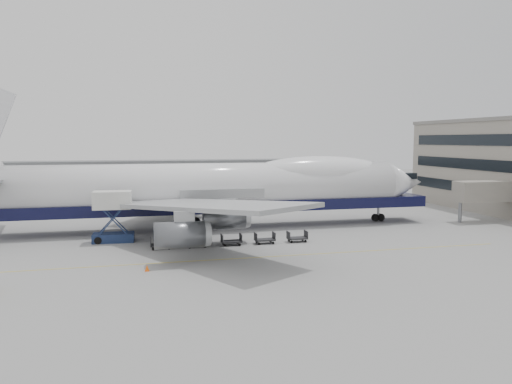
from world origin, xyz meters
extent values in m
plane|color=gray|center=(0.00, 0.00, 0.00)|extent=(260.00, 260.00, 0.00)
cube|color=gold|center=(0.00, -6.00, 0.01)|extent=(60.00, 0.15, 0.01)
cube|color=gray|center=(40.00, 8.00, 4.50)|extent=(9.00, 3.00, 3.00)
cylinder|color=slate|center=(36.00, 8.00, 1.50)|extent=(0.50, 0.50, 3.00)
cube|color=slate|center=(-10.00, 70.00, 3.50)|extent=(110.00, 8.00, 7.00)
cylinder|color=white|center=(0.00, 12.00, 5.70)|extent=(52.00, 6.40, 6.40)
cube|color=black|center=(1.00, 12.00, 3.14)|extent=(60.00, 5.76, 1.50)
cone|color=white|center=(29.00, 12.00, 5.70)|extent=(6.00, 6.40, 6.40)
ellipsoid|color=white|center=(15.60, 12.00, 7.46)|extent=(20.67, 5.78, 4.56)
cube|color=#9EA0A3|center=(-3.00, -2.28, 5.10)|extent=(20.35, 26.74, 2.26)
cube|color=#9EA0A3|center=(-3.00, 26.28, 5.10)|extent=(20.35, 26.74, 2.26)
cylinder|color=#595B60|center=(-6.00, 31.00, 2.90)|extent=(4.80, 2.60, 2.60)
cylinder|color=#595B60|center=(0.00, 22.00, 2.90)|extent=(4.80, 2.60, 2.60)
cylinder|color=#595B60|center=(0.00, 2.00, 2.90)|extent=(4.80, 2.60, 2.60)
cylinder|color=#595B60|center=(-6.00, -7.00, 2.90)|extent=(4.80, 2.60, 2.60)
cylinder|color=slate|center=(25.00, 12.00, 1.25)|extent=(0.36, 0.36, 2.50)
cylinder|color=black|center=(25.00, 12.00, 0.55)|extent=(1.10, 0.45, 1.10)
cylinder|color=slate|center=(-3.00, 9.00, 1.25)|extent=(0.36, 0.36, 2.50)
cylinder|color=black|center=(-3.00, 9.00, 0.55)|extent=(1.10, 0.45, 1.10)
cylinder|color=slate|center=(-3.00, 15.00, 1.25)|extent=(0.36, 0.36, 2.50)
cylinder|color=black|center=(-3.00, 15.00, 0.55)|extent=(1.10, 0.45, 1.10)
cube|color=#19284D|center=(-12.64, 5.71, 0.52)|extent=(4.85, 2.52, 1.04)
cube|color=silver|center=(-12.64, 5.71, 5.00)|extent=(4.48, 2.69, 2.08)
cube|color=#19284D|center=(-12.64, 4.66, 2.80)|extent=(3.39, 0.30, 3.74)
cube|color=#19284D|center=(-12.64, 6.75, 2.80)|extent=(3.39, 0.30, 3.74)
cube|color=slate|center=(-12.64, 7.22, 5.00)|extent=(2.33, 1.25, 0.15)
cylinder|color=black|center=(-14.34, 4.76, 0.43)|extent=(0.85, 0.33, 0.85)
cylinder|color=black|center=(-14.34, 6.65, 0.43)|extent=(0.85, 0.33, 0.85)
cylinder|color=black|center=(-10.93, 4.76, 0.43)|extent=(0.85, 0.33, 0.85)
cylinder|color=black|center=(-10.93, 6.65, 0.43)|extent=(0.85, 0.33, 0.85)
cone|color=#F35B0C|center=(-9.16, -8.77, 0.31)|extent=(0.40, 0.40, 0.62)
cube|color=#F35B0C|center=(-9.16, -8.77, 0.02)|extent=(0.42, 0.42, 0.03)
cube|color=#2D2D30|center=(-7.39, 0.46, 0.45)|extent=(2.30, 1.35, 0.18)
cube|color=#2D2D30|center=(-8.49, 0.46, 0.85)|extent=(0.08, 1.35, 0.90)
cube|color=#2D2D30|center=(-6.29, 0.46, 0.85)|extent=(0.08, 1.35, 0.90)
cylinder|color=black|center=(-8.24, -0.09, 0.15)|extent=(0.30, 0.12, 0.30)
cylinder|color=black|center=(-8.24, 1.01, 0.15)|extent=(0.30, 0.12, 0.30)
cylinder|color=black|center=(-6.54, -0.09, 0.15)|extent=(0.30, 0.12, 0.30)
cylinder|color=black|center=(-6.54, 1.01, 0.15)|extent=(0.30, 0.12, 0.30)
cube|color=#2D2D30|center=(-3.42, 0.46, 0.45)|extent=(2.30, 1.35, 0.18)
cube|color=#2D2D30|center=(-4.52, 0.46, 0.85)|extent=(0.08, 1.35, 0.90)
cube|color=#2D2D30|center=(-2.32, 0.46, 0.85)|extent=(0.08, 1.35, 0.90)
cylinder|color=black|center=(-4.27, -0.09, 0.15)|extent=(0.30, 0.12, 0.30)
cylinder|color=black|center=(-4.27, 1.01, 0.15)|extent=(0.30, 0.12, 0.30)
cylinder|color=black|center=(-2.57, -0.09, 0.15)|extent=(0.30, 0.12, 0.30)
cylinder|color=black|center=(-2.57, 1.01, 0.15)|extent=(0.30, 0.12, 0.30)
cube|color=#2D2D30|center=(0.54, 0.46, 0.45)|extent=(2.30, 1.35, 0.18)
cube|color=#2D2D30|center=(-0.56, 0.46, 0.85)|extent=(0.08, 1.35, 0.90)
cube|color=#2D2D30|center=(1.64, 0.46, 0.85)|extent=(0.08, 1.35, 0.90)
cylinder|color=black|center=(-0.31, -0.09, 0.15)|extent=(0.30, 0.12, 0.30)
cylinder|color=black|center=(-0.31, 1.01, 0.15)|extent=(0.30, 0.12, 0.30)
cylinder|color=black|center=(1.39, -0.09, 0.15)|extent=(0.30, 0.12, 0.30)
cylinder|color=black|center=(1.39, 1.01, 0.15)|extent=(0.30, 0.12, 0.30)
cube|color=#2D2D30|center=(4.51, 0.46, 0.45)|extent=(2.30, 1.35, 0.18)
cube|color=#2D2D30|center=(3.41, 0.46, 0.85)|extent=(0.08, 1.35, 0.90)
cube|color=#2D2D30|center=(5.61, 0.46, 0.85)|extent=(0.08, 1.35, 0.90)
cylinder|color=black|center=(3.66, -0.09, 0.15)|extent=(0.30, 0.12, 0.30)
cylinder|color=black|center=(3.66, 1.01, 0.15)|extent=(0.30, 0.12, 0.30)
cylinder|color=black|center=(5.36, -0.09, 0.15)|extent=(0.30, 0.12, 0.30)
cylinder|color=black|center=(5.36, 1.01, 0.15)|extent=(0.30, 0.12, 0.30)
cube|color=#2D2D30|center=(8.48, 0.46, 0.45)|extent=(2.30, 1.35, 0.18)
cube|color=#2D2D30|center=(7.38, 0.46, 0.85)|extent=(0.08, 1.35, 0.90)
cube|color=#2D2D30|center=(9.58, 0.46, 0.85)|extent=(0.08, 1.35, 0.90)
cylinder|color=black|center=(7.63, -0.09, 0.15)|extent=(0.30, 0.12, 0.30)
cylinder|color=black|center=(7.63, 1.01, 0.15)|extent=(0.30, 0.12, 0.30)
cylinder|color=black|center=(9.33, -0.09, 0.15)|extent=(0.30, 0.12, 0.30)
cylinder|color=black|center=(9.33, 1.01, 0.15)|extent=(0.30, 0.12, 0.30)
camera|label=1|loc=(-10.16, -54.74, 12.05)|focal=35.00mm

